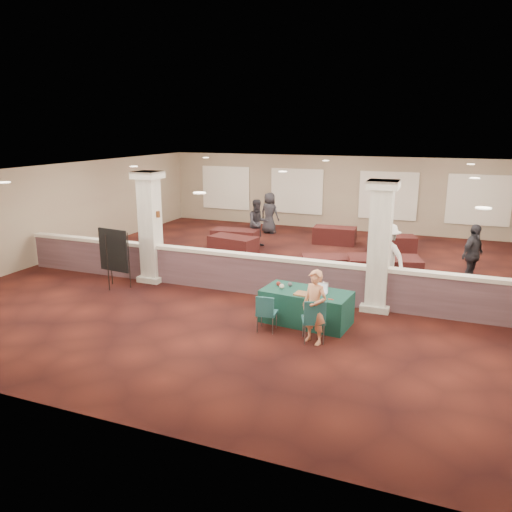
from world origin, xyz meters
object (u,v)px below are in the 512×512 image
at_px(woman, 315,307).
at_px(attendee_b, 386,258).
at_px(conf_chair_main, 314,317).
at_px(attendee_d, 269,213).
at_px(near_table, 306,307).
at_px(far_table_back_left, 235,238).
at_px(attendee_c, 473,255).
at_px(far_table_front_right, 384,271).
at_px(easel_board, 113,251).
at_px(far_table_front_center, 330,267).
at_px(far_table_back_right, 392,245).
at_px(far_table_front_left, 233,246).
at_px(far_table_back_center, 335,235).
at_px(attendee_a, 258,223).
at_px(conf_chair_side, 266,310).

distance_m(woman, attendee_b, 4.12).
xyz_separation_m(conf_chair_main, attendee_d, (-4.71, 10.14, 0.30)).
bearing_deg(near_table, attendee_b, 71.39).
distance_m(woman, far_table_back_left, 8.79).
height_order(woman, attendee_c, attendee_c).
xyz_separation_m(far_table_front_right, attendee_c, (2.32, 0.91, 0.48)).
bearing_deg(near_table, easel_board, -179.00).
height_order(far_table_back_left, attendee_d, attendee_d).
bearing_deg(conf_chair_main, near_table, 93.02).
xyz_separation_m(far_table_front_center, far_table_back_right, (1.36, 3.67, -0.00)).
height_order(conf_chair_main, far_table_front_left, conf_chair_main).
height_order(woman, far_table_back_left, woman).
height_order(conf_chair_main, attendee_c, attendee_c).
relative_size(far_table_front_center, attendee_b, 0.86).
bearing_deg(far_table_back_left, easel_board, -101.42).
relative_size(far_table_front_left, far_table_front_center, 1.01).
distance_m(attendee_b, attendee_d, 8.33).
bearing_deg(far_table_front_center, conf_chair_main, -80.65).
bearing_deg(attendee_d, far_table_back_center, 175.09).
bearing_deg(far_table_back_right, attendee_d, 161.30).
relative_size(far_table_back_left, attendee_c, 0.96).
bearing_deg(attendee_c, attendee_d, 88.81).
distance_m(conf_chair_main, easel_board, 6.36).
distance_m(near_table, attendee_a, 7.72).
xyz_separation_m(conf_chair_side, far_table_front_left, (-3.45, 5.91, -0.16)).
distance_m(far_table_front_left, far_table_back_left, 1.21).
height_order(far_table_front_right, far_table_back_left, far_table_front_right).
bearing_deg(far_table_back_center, far_table_back_right, -20.42).
xyz_separation_m(conf_chair_side, far_table_front_right, (1.95, 4.43, -0.09)).
xyz_separation_m(conf_chair_main, far_table_front_center, (-0.77, 4.67, -0.23)).
relative_size(far_table_front_center, attendee_d, 0.95).
bearing_deg(far_table_back_left, woman, -55.18).
xyz_separation_m(attendee_a, attendee_b, (5.20, -3.69, 0.07)).
xyz_separation_m(near_table, woman, (0.46, -1.01, 0.41)).
height_order(woman, far_table_back_right, woman).
relative_size(woman, far_table_back_left, 0.94).
distance_m(attendee_a, attendee_c, 7.73).
relative_size(conf_chair_main, far_table_back_center, 0.59).
relative_size(conf_chair_main, far_table_front_center, 0.58).
distance_m(far_table_front_left, far_table_back_right, 5.64).
height_order(easel_board, woman, easel_board).
bearing_deg(attendee_d, woman, 127.42).
xyz_separation_m(conf_chair_main, attendee_c, (3.13, 5.50, 0.32)).
xyz_separation_m(near_table, attendee_b, (1.38, 3.00, 0.57)).
height_order(attendee_c, attendee_d, attendee_c).
bearing_deg(attendee_b, easel_board, -128.31).
relative_size(woman, far_table_front_left, 0.95).
xyz_separation_m(far_table_front_right, attendee_a, (-5.10, 3.11, 0.48)).
relative_size(conf_chair_side, attendee_a, 0.48).
height_order(woman, far_table_front_right, woman).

